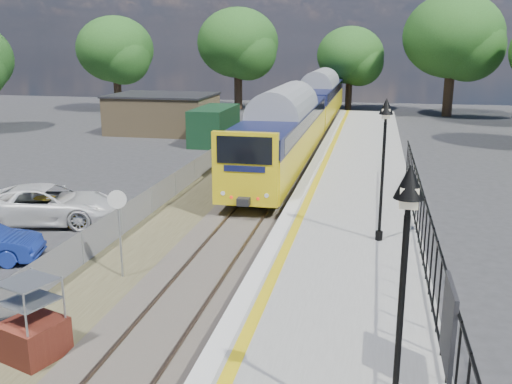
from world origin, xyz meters
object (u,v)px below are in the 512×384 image
(brick_plinth, at_px, (32,321))
(car_white, at_px, (47,204))
(victorian_lamp_south, at_px, (405,245))
(speed_sign, at_px, (119,219))
(car_yellow, at_px, (52,210))
(victorian_lamp_north, at_px, (385,137))
(train, at_px, (307,110))

(brick_plinth, distance_m, car_white, 10.89)
(victorian_lamp_south, xyz_separation_m, car_white, (-13.41, 11.99, -3.52))
(speed_sign, bearing_deg, car_yellow, 118.89)
(car_yellow, bearing_deg, victorian_lamp_north, -102.82)
(train, xyz_separation_m, brick_plinth, (-2.50, -31.45, -1.39))
(train, bearing_deg, speed_sign, -95.35)
(victorian_lamp_north, relative_size, brick_plinth, 2.33)
(victorian_lamp_north, bearing_deg, speed_sign, -160.75)
(victorian_lamp_south, xyz_separation_m, car_yellow, (-13.17, 11.96, -3.75))
(brick_plinth, bearing_deg, car_white, 119.75)
(victorian_lamp_north, distance_m, car_white, 13.81)
(train, xyz_separation_m, speed_sign, (-2.50, -26.71, -0.39))
(victorian_lamp_south, bearing_deg, car_yellow, 137.76)
(train, height_order, car_yellow, train)
(victorian_lamp_south, distance_m, brick_plinth, 9.04)
(victorian_lamp_north, relative_size, car_yellow, 1.22)
(speed_sign, bearing_deg, car_white, 119.95)
(victorian_lamp_north, bearing_deg, train, 102.46)
(train, relative_size, brick_plinth, 20.65)
(train, relative_size, speed_sign, 14.28)
(victorian_lamp_north, height_order, brick_plinth, victorian_lamp_north)
(brick_plinth, xyz_separation_m, car_white, (-5.41, 9.46, -0.17))
(car_yellow, bearing_deg, brick_plinth, -155.50)
(victorian_lamp_south, bearing_deg, speed_sign, 137.71)
(train, xyz_separation_m, car_yellow, (-7.67, -22.03, -1.80))
(victorian_lamp_south, relative_size, victorian_lamp_north, 1.00)
(train, bearing_deg, car_white, -109.77)
(victorian_lamp_south, xyz_separation_m, brick_plinth, (-8.00, 2.54, -3.35))
(victorian_lamp_south, height_order, victorian_lamp_north, same)
(train, distance_m, car_yellow, 23.40)
(train, relative_size, car_white, 7.27)
(victorian_lamp_south, distance_m, train, 34.48)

